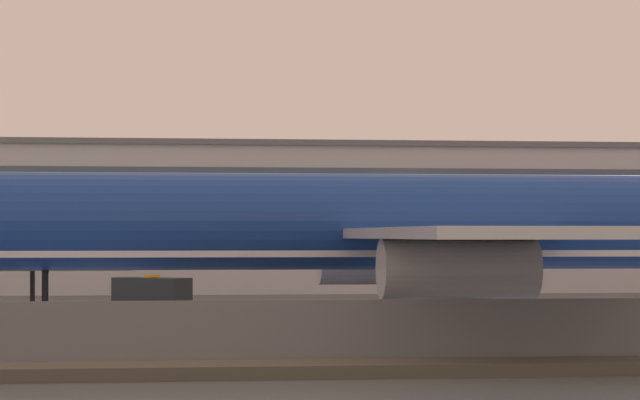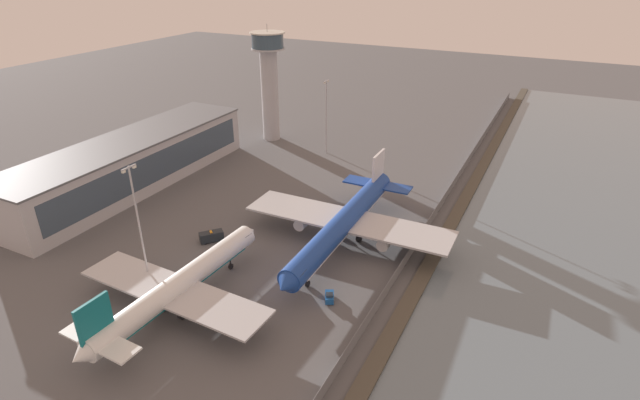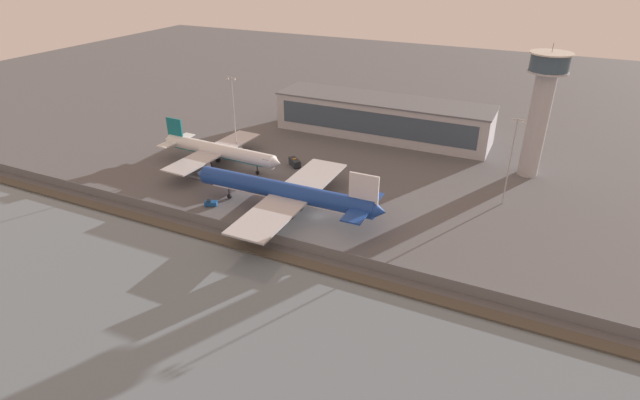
{
  "view_description": "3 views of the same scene",
  "coord_description": "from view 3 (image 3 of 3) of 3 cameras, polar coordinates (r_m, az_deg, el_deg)",
  "views": [
    {
      "loc": [
        -21.9,
        -74.82,
        5.09
      ],
      "look_at": [
        -12.25,
        0.83,
        6.88
      ],
      "focal_mm": 85.0,
      "sensor_mm": 36.0,
      "label": 1
    },
    {
      "loc": [
        -95.49,
        -38.97,
        57.6
      ],
      "look_at": [
        1.96,
        9.77,
        4.02
      ],
      "focal_mm": 28.0,
      "sensor_mm": 36.0,
      "label": 2
    },
    {
      "loc": [
        48.06,
        -99.49,
        61.63
      ],
      "look_at": [
        0.37,
        0.71,
        4.35
      ],
      "focal_mm": 28.0,
      "sensor_mm": 36.0,
      "label": 3
    }
  ],
  "objects": [
    {
      "name": "perimeter_fence",
      "position": [
        113.68,
        -3.8,
        -4.83
      ],
      "size": [
        280.0,
        0.1,
        2.57
      ],
      "color": "slate",
      "rests_on": "ground"
    },
    {
      "name": "baggage_tug",
      "position": [
        134.15,
        -12.39,
        -0.35
      ],
      "size": [
        3.58,
        2.83,
        1.8
      ],
      "color": "#19519E",
      "rests_on": "ground"
    },
    {
      "name": "passenger_jet_white_teal",
      "position": [
        157.01,
        -11.61,
        5.53
      ],
      "size": [
        44.34,
        38.03,
        12.78
      ],
      "color": "white",
      "rests_on": "ground"
    },
    {
      "name": "shoreline_seawall",
      "position": [
        110.98,
        -4.91,
        -6.39
      ],
      "size": [
        320.0,
        3.0,
        0.5
      ],
      "color": "#474238",
      "rests_on": "ground"
    },
    {
      "name": "ground_plane",
      "position": [
        126.52,
        -0.29,
        -1.85
      ],
      "size": [
        500.0,
        500.0,
        0.0
      ],
      "primitive_type": "plane",
      "color": "#565659"
    },
    {
      "name": "apron_light_mast_apron_east",
      "position": [
        135.95,
        20.96,
        4.49
      ],
      "size": [
        3.2,
        0.4,
        23.47
      ],
      "color": "#A8A8AD",
      "rests_on": "ground"
    },
    {
      "name": "apron_light_mast_apron_west",
      "position": [
        159.57,
        -9.81,
        9.63
      ],
      "size": [
        3.2,
        0.4,
        25.86
      ],
      "color": "#A8A8AD",
      "rests_on": "ground"
    },
    {
      "name": "control_tower",
      "position": [
        155.07,
        23.98,
        10.11
      ],
      "size": [
        11.33,
        11.33,
        38.09
      ],
      "color": "#ADADB2",
      "rests_on": "ground"
    },
    {
      "name": "cargo_jet_blue",
      "position": [
        126.22,
        -3.79,
        0.86
      ],
      "size": [
        54.13,
        46.6,
        14.59
      ],
      "color": "#193D93",
      "rests_on": "ground"
    },
    {
      "name": "terminal_building",
      "position": [
        180.3,
        7.1,
        9.35
      ],
      "size": [
        76.02,
        18.47,
        13.38
      ],
      "color": "#B2B2B7",
      "rests_on": "ground"
    },
    {
      "name": "ops_van",
      "position": [
        155.05,
        -2.94,
        4.35
      ],
      "size": [
        5.33,
        4.96,
        2.48
      ],
      "color": "#1E2328",
      "rests_on": "ground"
    }
  ]
}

